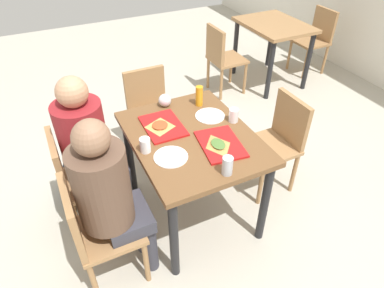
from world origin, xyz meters
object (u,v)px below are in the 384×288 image
chair_near_right (94,229)px  background_chair_near (222,56)px  chair_left_end (150,108)px  foil_bundle (165,100)px  main_table (192,148)px  plastic_cup_b (145,145)px  paper_plate_center (210,116)px  condiment_bottle (199,96)px  handbag (76,181)px  background_table (273,34)px  plastic_cup_a (234,115)px  tray_red_near (163,126)px  paper_plate_near_edge (171,157)px  soda_can (227,166)px  pizza_slice_a (160,126)px  chair_near_left (77,176)px  person_in_red (90,144)px  background_chair_far (316,36)px  chair_far_side (279,138)px  pizza_slice_b (218,145)px  tray_red_far (220,144)px  person_in_brown_jacket (110,193)px

chair_near_right → background_chair_near: bearing=133.7°
chair_left_end → foil_bundle: size_ratio=8.42×
main_table → plastic_cup_b: size_ratio=10.35×
paper_plate_center → condiment_bottle: size_ratio=1.38×
chair_left_end → handbag: 0.93m
plastic_cup_b → handbag: (-0.63, -0.46, -0.68)m
foil_bundle → background_table: bearing=121.6°
plastic_cup_a → handbag: size_ratio=0.31×
tray_red_near → paper_plate_near_edge: tray_red_near is taller
plastic_cup_b → soda_can: soda_can is taller
pizza_slice_a → condiment_bottle: bearing=112.9°
chair_near_left → chair_near_right: 0.52m
main_table → background_chair_near: 2.03m
chair_left_end → background_chair_near: 1.40m
paper_plate_center → handbag: paper_plate_center is taller
person_in_red → foil_bundle: bearing=106.0°
soda_can → background_chair_far: (-2.08, 2.64, -0.34)m
chair_far_side → pizza_slice_b: size_ratio=4.43×
chair_near_left → chair_left_end: bearing=129.0°
handbag → pizza_slice_b: bearing=48.3°
chair_near_right → chair_left_end: 1.41m
plastic_cup_a → background_chair_far: (-1.61, 2.31, -0.33)m
chair_far_side → plastic_cup_a: bearing=-93.3°
chair_left_end → pizza_slice_b: size_ratio=4.43×
chair_far_side → tray_red_far: size_ratio=2.34×
chair_near_left → tray_red_far: bearing=64.4°
main_table → condiment_bottle: (-0.34, 0.23, 0.19)m
paper_plate_near_edge → background_chair_far: size_ratio=0.26×
person_in_red → paper_plate_center: (0.10, 0.88, 0.04)m
chair_near_left → paper_plate_center: size_ratio=3.83×
soda_can → paper_plate_center: bearing=161.0°
pizza_slice_b → condiment_bottle: bearing=166.3°
paper_plate_center → soda_can: 0.63m
tray_red_far → paper_plate_near_edge: (-0.03, -0.35, -0.00)m
plastic_cup_b → plastic_cup_a: bearing=94.3°
pizza_slice_b → background_table: 2.60m
handbag → pizza_slice_a: bearing=55.6°
pizza_slice_a → tray_red_near: bearing=113.2°
background_chair_near → background_chair_far: same height
chair_near_left → pizza_slice_a: chair_near_left is taller
chair_far_side → tray_red_far: chair_far_side is taller
chair_near_left → pizza_slice_b: 1.05m
paper_plate_center → tray_red_near: bearing=-94.0°
chair_left_end → pizza_slice_a: size_ratio=3.93×
handbag → chair_left_end: bearing=109.9°
tray_red_far → person_in_red: bearing=-119.5°
person_in_red → paper_plate_center: bearing=83.3°
person_in_brown_jacket → foil_bundle: size_ratio=12.52×
paper_plate_center → background_chair_near: bearing=146.9°
person_in_red → plastic_cup_b: person_in_red is taller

